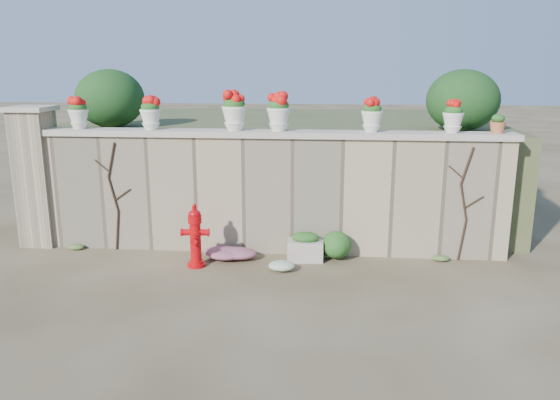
# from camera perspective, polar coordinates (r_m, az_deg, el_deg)

# --- Properties ---
(ground) EXTENTS (80.00, 80.00, 0.00)m
(ground) POSITION_cam_1_polar(r_m,az_deg,el_deg) (7.99, -2.57, -9.42)
(ground) COLOR #473A23
(ground) RESTS_ON ground
(stone_wall) EXTENTS (8.00, 0.40, 2.00)m
(stone_wall) POSITION_cam_1_polar(r_m,az_deg,el_deg) (9.38, -1.14, 0.55)
(stone_wall) COLOR tan
(stone_wall) RESTS_ON ground
(wall_cap) EXTENTS (8.10, 0.52, 0.10)m
(wall_cap) POSITION_cam_1_polar(r_m,az_deg,el_deg) (9.20, -1.18, 6.93)
(wall_cap) COLOR beige
(wall_cap) RESTS_ON stone_wall
(gate_pillar) EXTENTS (0.72, 0.72, 2.48)m
(gate_pillar) POSITION_cam_1_polar(r_m,az_deg,el_deg) (10.62, -24.03, 2.33)
(gate_pillar) COLOR tan
(gate_pillar) RESTS_ON ground
(raised_fill) EXTENTS (9.00, 6.00, 2.00)m
(raised_fill) POSITION_cam_1_polar(r_m,az_deg,el_deg) (12.50, 0.50, 3.90)
(raised_fill) COLOR #384C23
(raised_fill) RESTS_ON ground
(back_shrub_left) EXTENTS (1.30, 1.30, 1.10)m
(back_shrub_left) POSITION_cam_1_polar(r_m,az_deg,el_deg) (11.13, -17.33, 10.10)
(back_shrub_left) COLOR #143814
(back_shrub_left) RESTS_ON raised_fill
(back_shrub_right) EXTENTS (1.30, 1.30, 1.10)m
(back_shrub_right) POSITION_cam_1_polar(r_m,az_deg,el_deg) (10.56, 18.55, 9.85)
(back_shrub_right) COLOR #143814
(back_shrub_right) RESTS_ON raised_fill
(vine_left) EXTENTS (0.60, 0.04, 1.91)m
(vine_left) POSITION_cam_1_polar(r_m,az_deg,el_deg) (9.84, -16.96, 0.51)
(vine_left) COLOR black
(vine_left) RESTS_ON ground
(vine_right) EXTENTS (0.60, 0.04, 1.91)m
(vine_right) POSITION_cam_1_polar(r_m,az_deg,el_deg) (9.37, 18.70, -0.26)
(vine_right) COLOR black
(vine_right) RESTS_ON ground
(fire_hydrant) EXTENTS (0.44, 0.32, 1.03)m
(fire_hydrant) POSITION_cam_1_polar(r_m,az_deg,el_deg) (8.83, -8.84, -3.70)
(fire_hydrant) COLOR #C3070B
(fire_hydrant) RESTS_ON ground
(planter_box) EXTENTS (0.60, 0.37, 0.49)m
(planter_box) POSITION_cam_1_polar(r_m,az_deg,el_deg) (9.10, 2.64, -4.96)
(planter_box) COLOR beige
(planter_box) RESTS_ON ground
(green_shrub) EXTENTS (0.63, 0.57, 0.60)m
(green_shrub) POSITION_cam_1_polar(r_m,az_deg,el_deg) (9.13, 5.81, -4.45)
(green_shrub) COLOR #1E5119
(green_shrub) RESTS_ON ground
(magenta_clump) EXTENTS (0.93, 0.62, 0.25)m
(magenta_clump) POSITION_cam_1_polar(r_m,az_deg,el_deg) (9.18, -5.58, -5.52)
(magenta_clump) COLOR #CA288C
(magenta_clump) RESTS_ON ground
(white_flowers) EXTENTS (0.56, 0.45, 0.20)m
(white_flowers) POSITION_cam_1_polar(r_m,az_deg,el_deg) (8.62, 0.24, -6.89)
(white_flowers) COLOR white
(white_flowers) RESTS_ON ground
(urn_pot_0) EXTENTS (0.34, 0.34, 0.53)m
(urn_pot_0) POSITION_cam_1_polar(r_m,az_deg,el_deg) (10.08, -20.32, 8.49)
(urn_pot_0) COLOR white
(urn_pot_0) RESTS_ON wall_cap
(urn_pot_1) EXTENTS (0.35, 0.35, 0.56)m
(urn_pot_1) POSITION_cam_1_polar(r_m,az_deg,el_deg) (9.60, -13.38, 8.81)
(urn_pot_1) COLOR white
(urn_pot_1) RESTS_ON wall_cap
(urn_pot_2) EXTENTS (0.41, 0.41, 0.65)m
(urn_pot_2) POSITION_cam_1_polar(r_m,az_deg,el_deg) (9.24, -4.79, 9.23)
(urn_pot_2) COLOR white
(urn_pot_2) RESTS_ON wall_cap
(urn_pot_3) EXTENTS (0.39, 0.39, 0.62)m
(urn_pot_3) POSITION_cam_1_polar(r_m,az_deg,el_deg) (9.14, -0.14, 9.13)
(urn_pot_3) COLOR white
(urn_pot_3) RESTS_ON wall_cap
(urn_pot_4) EXTENTS (0.35, 0.35, 0.55)m
(urn_pot_4) POSITION_cam_1_polar(r_m,az_deg,el_deg) (9.13, 9.59, 8.73)
(urn_pot_4) COLOR white
(urn_pot_4) RESTS_ON wall_cap
(urn_pot_5) EXTENTS (0.33, 0.33, 0.52)m
(urn_pot_5) POSITION_cam_1_polar(r_m,az_deg,el_deg) (9.32, 17.64, 8.29)
(urn_pot_5) COLOR white
(urn_pot_5) RESTS_ON wall_cap
(terracotta_pot) EXTENTS (0.25, 0.25, 0.30)m
(terracotta_pot) POSITION_cam_1_polar(r_m,az_deg,el_deg) (9.50, 21.79, 7.32)
(terracotta_pot) COLOR #B76837
(terracotta_pot) RESTS_ON wall_cap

